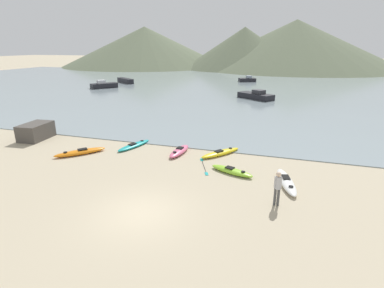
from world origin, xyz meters
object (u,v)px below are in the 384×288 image
Objects in this scene: kayak_on_sand_4 at (232,171)px; shoreline_rock at (36,131)px; kayak_on_sand_1 at (179,151)px; kayak_on_sand_0 at (221,153)px; moored_boat_3 at (256,96)px; kayak_on_sand_2 at (80,152)px; moored_boat_2 at (247,80)px; moored_boat_1 at (125,81)px; kayak_on_sand_3 at (286,182)px; moored_boat_0 at (104,85)px; person_near_foreground at (278,186)px; kayak_on_sand_5 at (134,145)px; loose_paddle at (204,166)px.

shoreline_rock reaches higher than kayak_on_sand_4.
kayak_on_sand_4 is at bearing -29.15° from kayak_on_sand_1.
moored_boat_3 is (-0.13, 24.23, 0.37)m from kayak_on_sand_0.
kayak_on_sand_2 is 0.80× the size of moored_boat_2.
kayak_on_sand_0 is 0.57× the size of moored_boat_3.
kayak_on_sand_0 is 3.24m from kayak_on_sand_4.
moored_boat_2 is (23.64, 9.87, -0.03)m from moored_boat_1.
shoreline_rock reaches higher than kayak_on_sand_3.
moored_boat_0 is at bearing 131.11° from kayak_on_sand_1.
kayak_on_sand_4 is at bearing -7.24° from shoreline_rock.
kayak_on_sand_3 reaches higher than kayak_on_sand_4.
person_near_foreground is 0.32× the size of moored_boat_3.
kayak_on_sand_4 is 42.24m from moored_boat_0.
moored_boat_3 is at bearing 75.03° from kayak_on_sand_5.
kayak_on_sand_3 is 51.04m from moored_boat_1.
moored_boat_2 reaches higher than kayak_on_sand_5.
kayak_on_sand_3 is 0.92× the size of moored_boat_2.
kayak_on_sand_1 is 37.66m from moored_boat_0.
loose_paddle is (27.31, -38.34, -0.51)m from moored_boat_1.
kayak_on_sand_3 is 0.75× the size of moored_boat_0.
person_near_foreground is (2.73, -3.13, 0.84)m from kayak_on_sand_4.
kayak_on_sand_5 is 8.68m from shoreline_rock.
kayak_on_sand_2 is 3.88m from kayak_on_sand_5.
shoreline_rock reaches higher than kayak_on_sand_0.
kayak_on_sand_1 is at bearing 141.73° from person_near_foreground.
kayak_on_sand_0 reaches higher than loose_paddle.
moored_boat_1 is 30.10m from moored_boat_3.
moored_boat_3 is 2.09× the size of loose_paddle.
kayak_on_sand_1 is 1.07× the size of shoreline_rock.
moored_boat_0 is (-20.97, 28.04, 0.43)m from kayak_on_sand_5.
kayak_on_sand_0 is 0.66× the size of moored_boat_0.
kayak_on_sand_0 is 39.19m from moored_boat_0.
moored_boat_0 reaches higher than kayak_on_sand_5.
kayak_on_sand_2 is 42.92m from moored_boat_1.
kayak_on_sand_4 is at bearing -0.29° from kayak_on_sand_2.
kayak_on_sand_0 is 1.80× the size of person_near_foreground.
moored_boat_3 is at bearing -22.85° from moored_boat_1.
kayak_on_sand_3 reaches higher than kayak_on_sand_2.
kayak_on_sand_3 reaches higher than kayak_on_sand_5.
kayak_on_sand_4 is (-3.17, 0.60, -0.02)m from kayak_on_sand_3.
moored_boat_0 reaches higher than kayak_on_sand_2.
kayak_on_sand_2 is 48.97m from moored_boat_2.
moored_boat_0 is at bearing 133.13° from person_near_foreground.
moored_boat_3 is (6.55, 24.49, 0.40)m from kayak_on_sand_5.
kayak_on_sand_0 is 0.88× the size of kayak_on_sand_3.
person_near_foreground is 0.45× the size of moored_boat_2.
kayak_on_sand_0 is 1.18× the size of shoreline_rock.
moored_boat_1 is at bearing -157.34° from moored_boat_2.
person_near_foreground is 20.08m from shoreline_rock.
moored_boat_1 is at bearing 108.85° from shoreline_rock.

